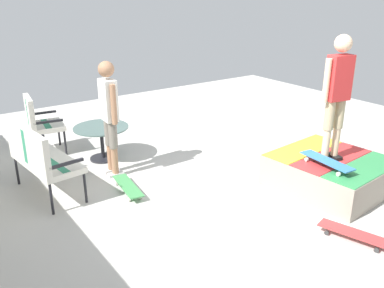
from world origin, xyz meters
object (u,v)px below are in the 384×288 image
at_px(skateboard_spare, 354,234).
at_px(patio_bench, 38,154).
at_px(person_watching, 109,110).
at_px(skateboard_by_bench, 128,186).
at_px(patio_table, 102,136).
at_px(person_skater, 338,89).
at_px(skateboard_on_ramp, 327,161).
at_px(skate_ramp, 331,172).
at_px(patio_chair_near_house, 39,120).

bearing_deg(skateboard_spare, patio_bench, 39.03).
xyz_separation_m(patio_bench, person_watching, (0.08, -1.10, 0.41)).
bearing_deg(patio_bench, skateboard_by_bench, -120.15).
xyz_separation_m(patio_bench, patio_table, (0.73, -1.22, -0.21)).
bearing_deg(person_skater, patio_table, 36.88).
bearing_deg(skateboard_on_ramp, patio_bench, 53.65).
relative_size(skateboard_by_bench, skateboard_on_ramp, 1.01).
relative_size(patio_bench, person_skater, 0.76).
xyz_separation_m(skate_ramp, skateboard_by_bench, (1.54, 2.48, -0.14)).
distance_m(skate_ramp, patio_chair_near_house, 4.80).
bearing_deg(patio_table, patio_chair_near_house, 41.54).
relative_size(patio_bench, skateboard_on_ramp, 1.60).
xyz_separation_m(skate_ramp, patio_bench, (2.13, 3.49, 0.39)).
relative_size(patio_table, person_skater, 0.53).
bearing_deg(patio_table, skateboard_by_bench, 170.85).
relative_size(patio_table, person_watching, 0.52).
bearing_deg(skateboard_by_bench, patio_bench, 59.85).
distance_m(patio_bench, patio_chair_near_house, 1.65).
xyz_separation_m(patio_bench, person_skater, (-2.14, -3.38, 0.84)).
distance_m(patio_bench, person_watching, 1.18).
height_order(patio_chair_near_house, person_skater, person_skater).
distance_m(patio_table, skateboard_spare, 4.13).
distance_m(patio_chair_near_house, patio_table, 1.16).
height_order(skate_ramp, patio_table, patio_table).
xyz_separation_m(patio_table, skateboard_spare, (-3.90, -1.34, -0.32)).
bearing_deg(patio_table, person_skater, -143.12).
height_order(skate_ramp, patio_bench, patio_bench).
bearing_deg(patio_chair_near_house, person_skater, -142.00).
relative_size(skate_ramp, patio_bench, 1.62).
xyz_separation_m(skateboard_by_bench, skateboard_on_ramp, (-1.71, -2.10, 0.46)).
distance_m(patio_chair_near_house, skateboard_spare, 5.22).
height_order(patio_chair_near_house, skateboard_by_bench, patio_chair_near_house).
height_order(patio_table, skateboard_on_ramp, patio_table).
bearing_deg(patio_table, patio_bench, 120.94).
bearing_deg(skateboard_on_ramp, skateboard_by_bench, 50.98).
bearing_deg(person_watching, skate_ramp, -132.76).
bearing_deg(patio_table, skateboard_on_ramp, -147.99).
height_order(patio_table, skateboard_by_bench, patio_table).
xyz_separation_m(person_skater, skateboard_by_bench, (1.55, 2.37, -1.37)).
relative_size(skate_ramp, person_watching, 1.21).
distance_m(patio_bench, person_skater, 4.08).
relative_size(skate_ramp, skateboard_spare, 2.57).
bearing_deg(patio_table, skateboard_spare, -161.02).
xyz_separation_m(patio_table, skateboard_on_ramp, (-3.03, -1.89, 0.14)).
distance_m(skate_ramp, skateboard_spare, 1.40).
relative_size(skate_ramp, patio_chair_near_house, 2.07).
height_order(patio_chair_near_house, patio_table, patio_chair_near_house).
bearing_deg(patio_chair_near_house, patio_bench, 163.48).
bearing_deg(person_skater, skate_ramp, -85.14).
relative_size(patio_bench, skateboard_by_bench, 1.59).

